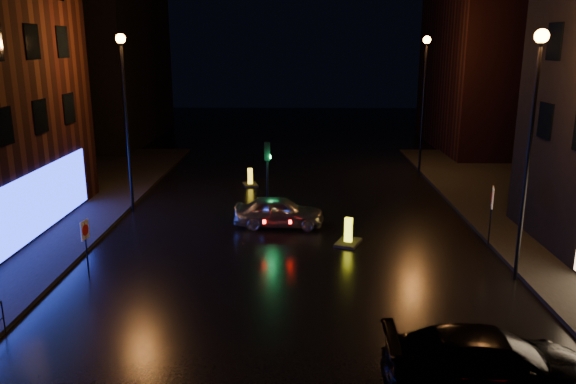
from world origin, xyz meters
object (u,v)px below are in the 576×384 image
at_px(bollard_near, 348,238).
at_px(road_sign_left, 85,235).
at_px(dark_sedan, 491,362).
at_px(silver_hatchback, 279,212).
at_px(traffic_signal, 268,202).
at_px(road_sign_right, 492,203).
at_px(bollard_far, 250,182).

distance_m(bollard_near, road_sign_left, 10.11).
bearing_deg(dark_sedan, bollard_near, 14.59).
bearing_deg(silver_hatchback, traffic_signal, 17.50).
bearing_deg(road_sign_right, bollard_near, 13.09).
bearing_deg(bollard_near, traffic_signal, 150.28).
bearing_deg(bollard_far, road_sign_right, -58.90).
distance_m(bollard_far, road_sign_left, 14.01).
xyz_separation_m(bollard_far, road_sign_right, (10.39, -10.08, 1.66)).
bearing_deg(traffic_signal, road_sign_right, -28.00).
relative_size(traffic_signal, dark_sedan, 0.68).
bearing_deg(road_sign_right, traffic_signal, -11.37).
height_order(road_sign_left, road_sign_right, road_sign_right).
bearing_deg(silver_hatchback, bollard_near, -126.32).
distance_m(bollard_near, bollard_far, 10.86).
xyz_separation_m(dark_sedan, road_sign_left, (-11.88, 6.55, 0.79)).
relative_size(silver_hatchback, dark_sedan, 0.79).
distance_m(traffic_signal, dark_sedan, 15.66).
distance_m(bollard_far, road_sign_right, 14.57).
relative_size(silver_hatchback, bollard_near, 2.67).
relative_size(dark_sedan, road_sign_left, 2.48).
relative_size(bollard_far, road_sign_right, 0.52).
height_order(silver_hatchback, bollard_far, silver_hatchback).
height_order(traffic_signal, bollard_near, traffic_signal).
distance_m(silver_hatchback, road_sign_left, 8.70).
relative_size(bollard_far, road_sign_left, 0.64).
bearing_deg(traffic_signal, dark_sedan, -67.54).
bearing_deg(road_sign_left, bollard_far, 78.96).
bearing_deg(road_sign_right, dark_sedan, 88.71).
height_order(silver_hatchback, road_sign_right, road_sign_right).
distance_m(traffic_signal, bollard_near, 5.72).
bearing_deg(road_sign_left, dark_sedan, -20.60).
height_order(dark_sedan, road_sign_right, road_sign_right).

